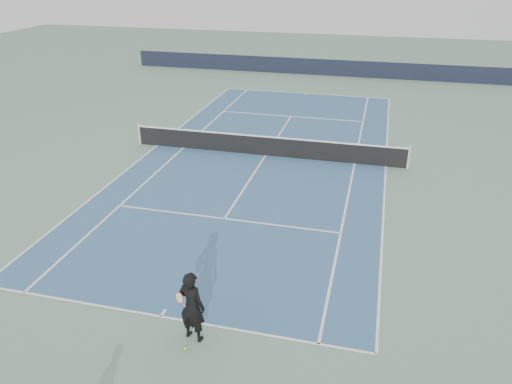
# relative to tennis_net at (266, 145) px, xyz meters

# --- Properties ---
(ground) EXTENTS (80.00, 80.00, 0.00)m
(ground) POSITION_rel_tennis_net_xyz_m (0.00, 0.00, -0.50)
(ground) COLOR slate
(court_surface) EXTENTS (10.97, 23.77, 0.01)m
(court_surface) POSITION_rel_tennis_net_xyz_m (0.00, 0.00, -0.50)
(court_surface) COLOR #365B81
(court_surface) RESTS_ON ground
(tennis_net) EXTENTS (12.90, 0.10, 1.07)m
(tennis_net) POSITION_rel_tennis_net_xyz_m (0.00, 0.00, 0.00)
(tennis_net) COLOR silver
(tennis_net) RESTS_ON ground
(windscreen_far) EXTENTS (30.00, 0.25, 1.20)m
(windscreen_far) POSITION_rel_tennis_net_xyz_m (0.00, 17.88, 0.10)
(windscreen_far) COLOR black
(windscreen_far) RESTS_ON ground
(tennis_player) EXTENTS (0.86, 0.66, 1.90)m
(tennis_player) POSITION_rel_tennis_net_xyz_m (1.10, -12.39, 0.45)
(tennis_player) COLOR black
(tennis_player) RESTS_ON ground
(tennis_ball) EXTENTS (0.07, 0.07, 0.07)m
(tennis_ball) POSITION_rel_tennis_net_xyz_m (1.06, -12.84, -0.47)
(tennis_ball) COLOR #D3EB30
(tennis_ball) RESTS_ON ground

